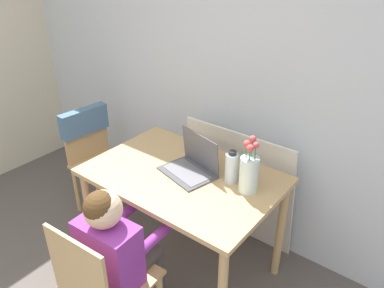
# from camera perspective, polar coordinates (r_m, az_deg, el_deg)

# --- Properties ---
(wall_back) EXTENTS (6.40, 0.05, 2.50)m
(wall_back) POSITION_cam_1_polar(r_m,az_deg,el_deg) (2.47, 8.90, 10.86)
(wall_back) COLOR silver
(wall_back) RESTS_ON ground_plane
(dining_table) EXTENTS (1.14, 0.77, 0.76)m
(dining_table) POSITION_cam_1_polar(r_m,az_deg,el_deg) (2.30, -1.39, -6.57)
(dining_table) COLOR tan
(dining_table) RESTS_ON ground_plane
(chair_occupied) EXTENTS (0.42, 0.42, 0.84)m
(chair_occupied) POSITION_cam_1_polar(r_m,az_deg,el_deg) (2.08, -13.36, -20.26)
(chair_occupied) COLOR tan
(chair_occupied) RESTS_ON ground_plane
(chair_spare) EXTENTS (0.46, 0.43, 0.85)m
(chair_spare) POSITION_cam_1_polar(r_m,az_deg,el_deg) (3.05, -14.97, -0.05)
(chair_spare) COLOR tan
(chair_spare) RESTS_ON ground_plane
(person_seated) EXTENTS (0.35, 0.44, 0.99)m
(person_seated) POSITION_cam_1_polar(r_m,az_deg,el_deg) (2.00, -11.48, -14.85)
(person_seated) COLOR purple
(person_seated) RESTS_ON ground_plane
(laptop) EXTENTS (0.37, 0.30, 0.23)m
(laptop) POSITION_cam_1_polar(r_m,az_deg,el_deg) (2.24, 0.07, -3.00)
(laptop) COLOR #4C4C51
(laptop) RESTS_ON dining_table
(flower_vase) EXTENTS (0.11, 0.11, 0.33)m
(flower_vase) POSITION_cam_1_polar(r_m,az_deg,el_deg) (2.06, 8.69, -4.22)
(flower_vase) COLOR silver
(flower_vase) RESTS_ON dining_table
(water_bottle) EXTENTS (0.08, 0.08, 0.20)m
(water_bottle) POSITION_cam_1_polar(r_m,az_deg,el_deg) (2.14, 6.04, -3.58)
(water_bottle) COLOR silver
(water_bottle) RESTS_ON dining_table
(cardboard_panel) EXTENTS (0.83, 0.14, 0.90)m
(cardboard_panel) POSITION_cam_1_polar(r_m,az_deg,el_deg) (2.70, 7.13, -6.38)
(cardboard_panel) COLOR silver
(cardboard_panel) RESTS_ON ground_plane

